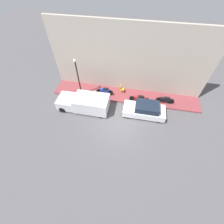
# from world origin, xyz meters

# --- Properties ---
(ground_plane) EXTENTS (60.00, 60.00, 0.00)m
(ground_plane) POSITION_xyz_m (0.00, 0.00, 0.00)
(ground_plane) COLOR #514F51
(sidewalk) EXTENTS (2.23, 15.73, 0.15)m
(sidewalk) POSITION_xyz_m (4.12, 0.00, 0.08)
(sidewalk) COLOR brown
(sidewalk) RESTS_ON ground_plane
(building_facade) EXTENTS (0.30, 15.73, 7.18)m
(building_facade) POSITION_xyz_m (5.38, 0.00, 3.59)
(building_facade) COLOR #B2A899
(building_facade) RESTS_ON ground_plane
(parked_car) EXTENTS (1.71, 4.00, 1.44)m
(parked_car) POSITION_xyz_m (1.85, -2.18, 0.68)
(parked_car) COLOR silver
(parked_car) RESTS_ON ground_plane
(delivery_van) EXTENTS (1.98, 5.05, 1.60)m
(delivery_van) POSITION_xyz_m (1.53, 3.76, 0.83)
(delivery_van) COLOR silver
(delivery_van) RESTS_ON ground_plane
(motorcycle_black) EXTENTS (0.30, 1.85, 0.75)m
(motorcycle_black) POSITION_xyz_m (3.72, -4.21, 0.57)
(motorcycle_black) COLOR black
(motorcycle_black) RESTS_ON sidewalk
(motorcycle_blue) EXTENTS (0.30, 1.85, 0.86)m
(motorcycle_blue) POSITION_xyz_m (3.81, 2.19, 0.62)
(motorcycle_blue) COLOR navy
(motorcycle_blue) RESTS_ON sidewalk
(motorcycle_red) EXTENTS (0.30, 2.06, 0.73)m
(motorcycle_red) POSITION_xyz_m (3.45, -1.59, 0.55)
(motorcycle_red) COLOR #B21E1E
(motorcycle_red) RESTS_ON sidewalk
(streetlamp) EXTENTS (0.29, 0.29, 4.22)m
(streetlamp) POSITION_xyz_m (3.38, 4.74, 2.77)
(streetlamp) COLOR black
(streetlamp) RESTS_ON sidewalk
(cafe_chair) EXTENTS (0.40, 0.40, 0.95)m
(cafe_chair) POSITION_xyz_m (4.50, 0.46, 0.69)
(cafe_chair) COLOR yellow
(cafe_chair) RESTS_ON sidewalk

